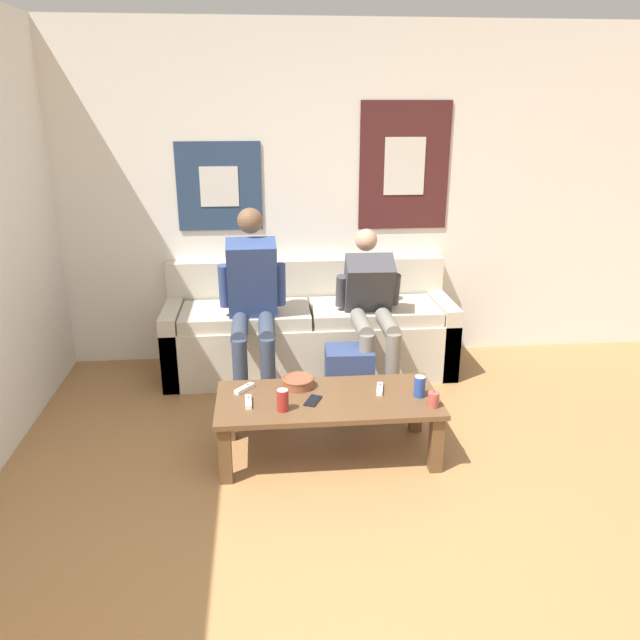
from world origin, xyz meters
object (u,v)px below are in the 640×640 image
person_seated_adult (252,298)px  game_controller_near_right (248,402)px  backpack (349,380)px  cell_phone (313,401)px  coffee_table (328,407)px  game_controller_far_center (380,389)px  person_seated_teen (371,306)px  pillar_candle (433,400)px  drink_can_blue (420,386)px  ceramic_bowl (298,382)px  drink_can_red (283,400)px  game_controller_near_left (244,388)px  couch (310,333)px

person_seated_adult → game_controller_near_right: (-0.03, -0.93, -0.32)m
backpack → cell_phone: bearing=-115.6°
coffee_table → game_controller_far_center: bearing=11.0°
person_seated_teen → pillar_candle: 1.11m
cell_phone → pillar_candle: bearing=-10.9°
pillar_candle → game_controller_far_center: pillar_candle is taller
drink_can_blue → game_controller_near_right: bearing=-179.7°
coffee_table → ceramic_bowl: size_ratio=6.72×
ceramic_bowl → drink_can_red: bearing=-109.3°
game_controller_near_left → game_controller_near_right: size_ratio=0.91×
drink_can_blue → person_seated_adult: bearing=135.8°
couch → game_controller_far_center: size_ratio=14.62×
couch → person_seated_adult: person_seated_adult is taller
person_seated_teen → game_controller_near_left: bearing=-139.2°
drink_can_blue → game_controller_near_right: size_ratio=0.86×
backpack → cell_phone: (-0.30, -0.62, 0.17)m
person_seated_adult → drink_can_red: 1.08m
game_controller_far_center → person_seated_adult: bearing=131.6°
person_seated_adult → drink_can_red: size_ratio=10.43×
pillar_candle → game_controller_near_right: 1.04m
couch → cell_phone: size_ratio=14.31×
person_seated_adult → cell_phone: (0.34, -0.94, -0.33)m
coffee_table → backpack: backpack is taller
couch → drink_can_blue: size_ratio=17.44×
backpack → drink_can_blue: bearing=-62.2°
backpack → ceramic_bowl: size_ratio=2.24×
pillar_candle → game_controller_near_left: pillar_candle is taller
backpack → drink_can_red: (-0.47, -0.71, 0.23)m
pillar_candle → game_controller_far_center: 0.35m
backpack → drink_can_red: size_ratio=3.44×
backpack → pillar_candle: bearing=-63.9°
cell_phone → game_controller_near_right: bearing=179.2°
couch → drink_can_red: size_ratio=17.44×
couch → coffee_table: couch is taller
person_seated_teen → drink_can_red: person_seated_teen is taller
couch → person_seated_adult: size_ratio=1.67×
drink_can_red → ceramic_bowl: bearing=70.7°
pillar_candle → drink_can_blue: (-0.04, 0.14, 0.02)m
couch → backpack: size_ratio=5.07×
drink_can_blue → game_controller_far_center: 0.24m
backpack → game_controller_near_left: 0.83m
couch → drink_can_red: bearing=-100.5°
backpack → game_controller_near_right: backpack is taller
coffee_table → drink_can_red: bearing=-153.3°
person_seated_adult → drink_can_blue: person_seated_adult is taller
pillar_candle → cell_phone: pillar_candle is taller
person_seated_teen → couch: bearing=139.6°
backpack → game_controller_near_right: size_ratio=2.95×
person_seated_adult → game_controller_near_right: 0.99m
couch → drink_can_blue: couch is taller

